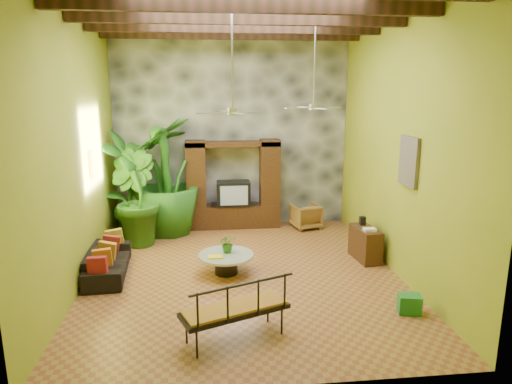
{
  "coord_description": "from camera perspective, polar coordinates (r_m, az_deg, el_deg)",
  "views": [
    {
      "loc": [
        -0.67,
        -8.39,
        3.62
      ],
      "look_at": [
        0.27,
        0.2,
        1.62
      ],
      "focal_mm": 32.0,
      "sensor_mm": 36.0,
      "label": 1
    }
  ],
  "objects": [
    {
      "name": "centerpiece_plant",
      "position": [
        9.11,
        -3.54,
        -6.4
      ],
      "size": [
        0.41,
        0.37,
        0.38
      ],
      "primitive_type": "imported",
      "rotation": [
        0.0,
        0.0,
        0.28
      ],
      "color": "#286119",
      "rests_on": "coffee_table"
    },
    {
      "name": "yellow_tray",
      "position": [
        8.91,
        -5.1,
        -8.07
      ],
      "size": [
        0.3,
        0.23,
        0.03
      ],
      "primitive_type": "cube",
      "rotation": [
        0.0,
        0.0,
        0.07
      ],
      "color": "yellow",
      "rests_on": "coffee_table"
    },
    {
      "name": "entertainment_center",
      "position": [
        11.84,
        -2.85,
        0.09
      ],
      "size": [
        2.4,
        0.55,
        2.3
      ],
      "color": "black",
      "rests_on": "ground"
    },
    {
      "name": "ceiling",
      "position": [
        8.53,
        -1.8,
        22.37
      ],
      "size": [
        6.0,
        7.0,
        0.02
      ],
      "primitive_type": "cube",
      "color": "silver",
      "rests_on": "back_wall"
    },
    {
      "name": "wall_art_painting",
      "position": [
        8.69,
        18.55,
        3.64
      ],
      "size": [
        0.06,
        0.7,
        0.9
      ],
      "primitive_type": "cube",
      "color": "navy",
      "rests_on": "right_wall"
    },
    {
      "name": "back_wall",
      "position": [
        11.96,
        -3.04,
        7.66
      ],
      "size": [
        6.0,
        0.02,
        5.0
      ],
      "primitive_type": "cube",
      "color": "olive",
      "rests_on": "ground"
    },
    {
      "name": "ceiling_fan_front",
      "position": [
        8.0,
        -2.95,
        11.48
      ],
      "size": [
        1.28,
        1.28,
        1.86
      ],
      "color": "#A7A6AB",
      "rests_on": "ceiling"
    },
    {
      "name": "iron_bench",
      "position": [
        6.73,
        -2.64,
        -14.23
      ],
      "size": [
        1.66,
        1.13,
        0.57
      ],
      "rotation": [
        0.0,
        0.0,
        0.38
      ],
      "color": "black",
      "rests_on": "ground"
    },
    {
      "name": "tall_plant_a",
      "position": [
        11.33,
        -15.66,
        0.83
      ],
      "size": [
        1.5,
        1.67,
        2.63
      ],
      "primitive_type": "imported",
      "rotation": [
        0.0,
        0.0,
        1.05
      ],
      "color": "#1F5716",
      "rests_on": "ground"
    },
    {
      "name": "tall_plant_c",
      "position": [
        11.49,
        -11.11,
        1.92
      ],
      "size": [
        2.11,
        2.11,
        2.9
      ],
      "primitive_type": "imported",
      "rotation": [
        0.0,
        0.0,
        4.33
      ],
      "color": "#24641A",
      "rests_on": "ground"
    },
    {
      "name": "ceiling_beams",
      "position": [
        8.49,
        -1.79,
        20.9
      ],
      "size": [
        5.95,
        5.36,
        0.22
      ],
      "color": "#331A10",
      "rests_on": "ceiling"
    },
    {
      "name": "coffee_table",
      "position": [
        9.12,
        -3.76,
        -8.61
      ],
      "size": [
        1.08,
        1.08,
        0.4
      ],
      "rotation": [
        0.0,
        0.0,
        0.03
      ],
      "color": "black",
      "rests_on": "ground"
    },
    {
      "name": "right_wall",
      "position": [
        9.22,
        17.33,
        5.49
      ],
      "size": [
        0.02,
        7.0,
        5.0
      ],
      "primitive_type": "cube",
      "color": "olive",
      "rests_on": "ground"
    },
    {
      "name": "left_wall",
      "position": [
        8.78,
        -21.67,
        4.81
      ],
      "size": [
        0.02,
        7.0,
        5.0
      ],
      "primitive_type": "cube",
      "color": "olive",
      "rests_on": "ground"
    },
    {
      "name": "side_console",
      "position": [
        10.04,
        13.5,
        -6.32
      ],
      "size": [
        0.49,
        0.91,
        0.7
      ],
      "primitive_type": "cube",
      "rotation": [
        0.0,
        0.0,
        0.11
      ],
      "color": "#351A11",
      "rests_on": "ground"
    },
    {
      "name": "wicker_armchair",
      "position": [
        11.99,
        6.24,
        -3.01
      ],
      "size": [
        0.83,
        0.84,
        0.63
      ],
      "primitive_type": "imported",
      "rotation": [
        0.0,
        0.0,
        3.39
      ],
      "color": "olive",
      "rests_on": "ground"
    },
    {
      "name": "stone_accent_wall",
      "position": [
        11.9,
        -3.02,
        7.64
      ],
      "size": [
        5.98,
        0.1,
        4.98
      ],
      "primitive_type": "cube",
      "color": "#34373B",
      "rests_on": "ground"
    },
    {
      "name": "green_bin",
      "position": [
        8.07,
        18.63,
        -13.11
      ],
      "size": [
        0.4,
        0.34,
        0.31
      ],
      "primitive_type": "cube",
      "rotation": [
        0.0,
        0.0,
        -0.22
      ],
      "color": "#1B6535",
      "rests_on": "ground"
    },
    {
      "name": "ceiling_fan_back",
      "position": [
        9.85,
        7.22,
        11.69
      ],
      "size": [
        1.28,
        1.28,
        1.86
      ],
      "color": "#A7A6AB",
      "rests_on": "ceiling"
    },
    {
      "name": "ground",
      "position": [
        9.16,
        -1.57,
        -10.23
      ],
      "size": [
        7.0,
        7.0,
        0.0
      ],
      "primitive_type": "plane",
      "color": "brown",
      "rests_on": "ground"
    },
    {
      "name": "tall_plant_b",
      "position": [
        10.9,
        -14.96,
        -0.71
      ],
      "size": [
        1.56,
        1.55,
        2.22
      ],
      "primitive_type": "imported",
      "rotation": [
        0.0,
        0.0,
        2.4
      ],
      "color": "#265D18",
      "rests_on": "ground"
    },
    {
      "name": "sofa",
      "position": [
        9.5,
        -18.05,
        -8.28
      ],
      "size": [
        0.84,
        1.88,
        0.54
      ],
      "primitive_type": "imported",
      "rotation": [
        0.0,
        0.0,
        1.63
      ],
      "color": "black",
      "rests_on": "ground"
    },
    {
      "name": "wall_art_mask",
      "position": [
        9.78,
        -19.74,
        3.35
      ],
      "size": [
        0.06,
        0.32,
        0.55
      ],
      "primitive_type": "cube",
      "color": "yellow",
      "rests_on": "left_wall"
    }
  ]
}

